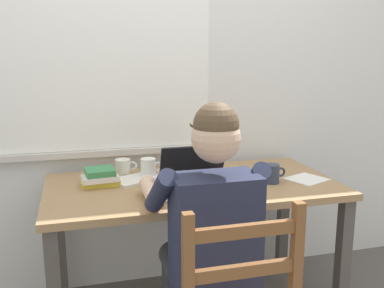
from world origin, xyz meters
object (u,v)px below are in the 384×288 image
at_px(laptop, 198,182).
at_px(seated_person, 207,231).
at_px(computer_mouse, 251,190).
at_px(coffee_mug_white, 149,168).
at_px(desk, 193,200).
at_px(coffee_mug_spare, 123,167).
at_px(coffee_mug_dark, 272,174).
at_px(landscape_photo_print, 175,172).
at_px(book_stack_main, 100,178).

bearing_deg(laptop, seated_person, -98.15).
relative_size(computer_mouse, coffee_mug_white, 0.85).
xyz_separation_m(desk, seated_person, (-0.06, -0.46, 0.03)).
bearing_deg(coffee_mug_spare, coffee_mug_dark, -24.84).
distance_m(coffee_mug_white, coffee_mug_dark, 0.66).
height_order(coffee_mug_dark, landscape_photo_print, coffee_mug_dark).
height_order(desk, landscape_photo_print, landscape_photo_print).
relative_size(computer_mouse, book_stack_main, 0.51).
height_order(computer_mouse, landscape_photo_print, computer_mouse).
height_order(coffee_mug_spare, book_stack_main, coffee_mug_spare).
xyz_separation_m(seated_person, coffee_mug_dark, (0.46, 0.36, 0.12)).
distance_m(seated_person, book_stack_main, 0.68).
height_order(laptop, coffee_mug_spare, laptop).
height_order(desk, coffee_mug_white, coffee_mug_white).
bearing_deg(coffee_mug_white, laptop, -60.22).
bearing_deg(computer_mouse, book_stack_main, 155.70).
bearing_deg(laptop, computer_mouse, -17.03).
relative_size(laptop, coffee_mug_white, 2.80).
bearing_deg(laptop, book_stack_main, 152.03).
relative_size(desk, coffee_mug_spare, 12.32).
xyz_separation_m(seated_person, coffee_mug_white, (-0.14, 0.62, 0.12)).
distance_m(coffee_mug_dark, landscape_photo_print, 0.56).
xyz_separation_m(laptop, landscape_photo_print, (-0.02, 0.40, -0.05)).
bearing_deg(coffee_mug_dark, landscape_photo_print, 142.70).
height_order(seated_person, landscape_photo_print, seated_person).
distance_m(laptop, landscape_photo_print, 0.40).
bearing_deg(landscape_photo_print, computer_mouse, -51.53).
distance_m(seated_person, landscape_photo_print, 0.70).
xyz_separation_m(laptop, coffee_mug_spare, (-0.31, 0.40, -0.01)).
height_order(coffee_mug_spare, landscape_photo_print, coffee_mug_spare).
distance_m(desk, book_stack_main, 0.49).
bearing_deg(seated_person, coffee_mug_white, 102.78).
relative_size(seated_person, coffee_mug_white, 10.46).
xyz_separation_m(laptop, book_stack_main, (-0.45, 0.24, -0.01)).
bearing_deg(computer_mouse, desk, 134.54).
distance_m(desk, coffee_mug_white, 0.30).
height_order(seated_person, book_stack_main, seated_person).
bearing_deg(landscape_photo_print, laptop, -77.81).
bearing_deg(coffee_mug_white, coffee_mug_spare, 149.95).
xyz_separation_m(coffee_mug_dark, landscape_photo_print, (-0.44, 0.34, -0.05)).
bearing_deg(coffee_mug_white, seated_person, -77.22).
xyz_separation_m(desk, laptop, (-0.02, -0.16, 0.15)).
xyz_separation_m(computer_mouse, landscape_photo_print, (-0.27, 0.47, -0.02)).
relative_size(laptop, coffee_mug_dark, 2.76).
bearing_deg(seated_person, desk, 82.33).
distance_m(coffee_mug_spare, landscape_photo_print, 0.29).
height_order(computer_mouse, coffee_mug_spare, coffee_mug_spare).
relative_size(seated_person, landscape_photo_print, 9.50).
relative_size(desk, coffee_mug_dark, 12.46).
height_order(seated_person, coffee_mug_spare, seated_person).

